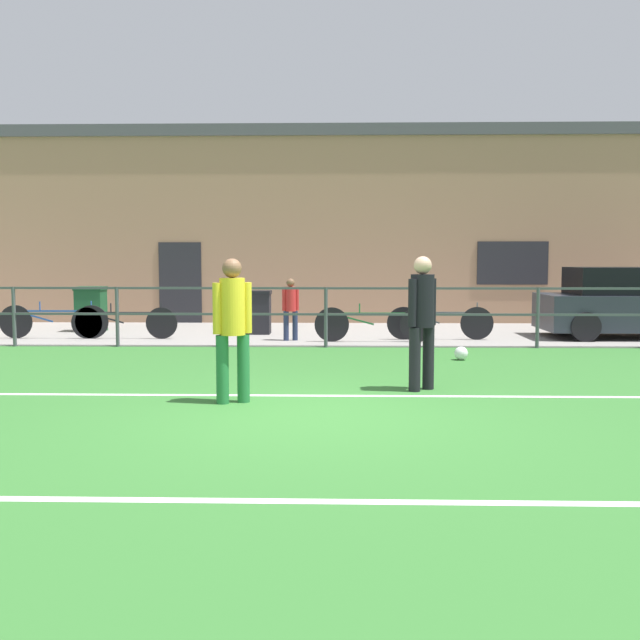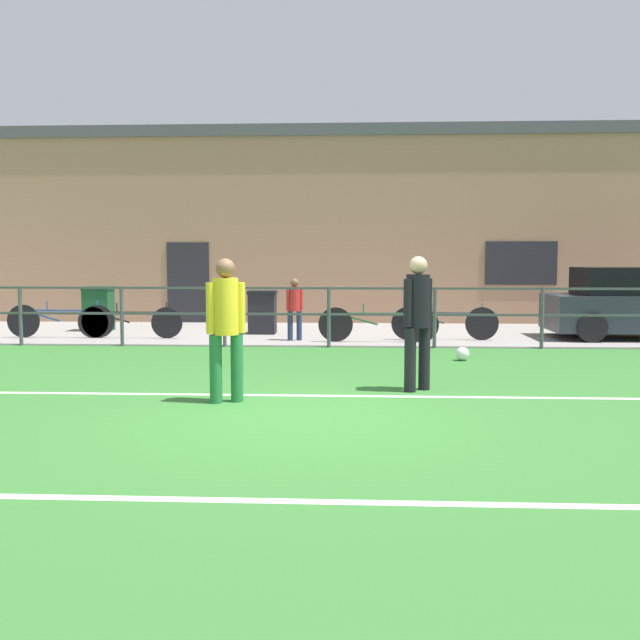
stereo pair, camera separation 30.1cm
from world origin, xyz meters
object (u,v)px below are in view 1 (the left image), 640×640
object	(u,v)px
player_goalkeeper	(422,315)
bicycle_parked_0	(53,321)
spectator_child	(291,305)
bicycle_parked_2	(124,322)
bicycle_parked_3	(440,323)
soccer_ball_spare	(461,353)
parked_car_red	(635,304)
trash_bin_1	(91,309)
player_striker	(232,321)
bicycle_parked_1	(374,324)
trash_bin_0	(257,312)

from	to	relation	value
player_goalkeeper	bicycle_parked_0	xyz separation A→B (m)	(-7.03, 5.68, -0.60)
spectator_child	bicycle_parked_0	xyz separation A→B (m)	(-4.98, 0.22, -0.36)
player_goalkeeper	bicycle_parked_2	distance (m)	7.96
spectator_child	bicycle_parked_3	distance (m)	3.10
soccer_ball_spare	bicycle_parked_3	world-z (taller)	bicycle_parked_3
player_goalkeeper	parked_car_red	world-z (taller)	player_goalkeeper
trash_bin_1	bicycle_parked_3	bearing A→B (deg)	-10.92
player_striker	spectator_child	world-z (taller)	player_striker
trash_bin_1	soccer_ball_spare	bearing A→B (deg)	-29.47
spectator_child	bicycle_parked_3	size ratio (longest dim) A/B	0.58
parked_car_red	bicycle_parked_3	xyz separation A→B (m)	(-4.18, -0.54, -0.36)
bicycle_parked_3	bicycle_parked_1	bearing A→B (deg)	-162.54
bicycle_parked_2	soccer_ball_spare	bearing A→B (deg)	-23.74
bicycle_parked_1	trash_bin_1	bearing A→B (deg)	163.20
trash_bin_0	trash_bin_1	size ratio (longest dim) A/B	0.93
bicycle_parked_2	bicycle_parked_3	bearing A→B (deg)	0.00
player_striker	bicycle_parked_2	xyz separation A→B (m)	(-3.23, 6.56, -0.60)
player_striker	parked_car_red	xyz separation A→B (m)	(7.51, 7.09, -0.24)
player_striker	parked_car_red	bearing A→B (deg)	-158.80
bicycle_parked_2	bicycle_parked_3	world-z (taller)	bicycle_parked_3
bicycle_parked_0	bicycle_parked_1	world-z (taller)	bicycle_parked_0
bicycle_parked_0	player_striker	bearing A→B (deg)	-54.27
bicycle_parked_1	bicycle_parked_3	world-z (taller)	bicycle_parked_1
player_goalkeeper	bicycle_parked_3	distance (m)	5.80
player_striker	bicycle_parked_3	bearing A→B (deg)	-139.08
player_striker	bicycle_parked_3	distance (m)	7.38
parked_car_red	bicycle_parked_0	bearing A→B (deg)	-177.49
player_striker	parked_car_red	distance (m)	10.33
bicycle_parked_3	trash_bin_1	distance (m)	7.91
player_goalkeeper	spectator_child	xyz separation A→B (m)	(-2.05, 5.45, -0.24)
player_goalkeeper	player_striker	size ratio (longest dim) A/B	1.02
soccer_ball_spare	spectator_child	xyz separation A→B (m)	(-3.03, 2.64, 0.63)
player_goalkeeper	bicycle_parked_2	bearing A→B (deg)	-86.55
player_goalkeeper	trash_bin_0	size ratio (longest dim) A/B	1.80
spectator_child	bicycle_parked_0	world-z (taller)	spectator_child
bicycle_parked_1	spectator_child	bearing A→B (deg)	173.01
bicycle_parked_2	bicycle_parked_1	bearing A→B (deg)	-4.76
player_striker	bicycle_parked_1	bearing A→B (deg)	-129.87
bicycle_parked_2	trash_bin_0	bearing A→B (deg)	21.84
spectator_child	bicycle_parked_1	bearing A→B (deg)	156.33
bicycle_parked_0	bicycle_parked_3	distance (m)	8.04
trash_bin_0	trash_bin_1	distance (m)	3.89
bicycle_parked_1	soccer_ball_spare	bearing A→B (deg)	-61.27
spectator_child	trash_bin_1	xyz separation A→B (m)	(-4.69, 1.72, -0.20)
trash_bin_1	player_striker	bearing A→B (deg)	-61.16
parked_car_red	bicycle_parked_1	xyz separation A→B (m)	(-5.55, -0.97, -0.35)
player_goalkeeper	parked_car_red	size ratio (longest dim) A/B	0.43
player_goalkeeper	soccer_ball_spare	size ratio (longest dim) A/B	7.62
soccer_ball_spare	bicycle_parked_2	xyz separation A→B (m)	(-6.52, 2.87, 0.25)
player_striker	soccer_ball_spare	bearing A→B (deg)	-153.90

